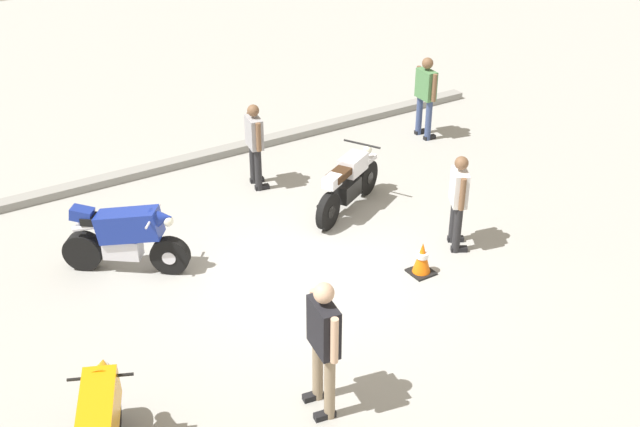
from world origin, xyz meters
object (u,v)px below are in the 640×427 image
object	(u,v)px
person_in_white_shirt	(458,197)
person_in_black_shirt	(324,339)
traffic_cone	(422,258)
person_in_green_shirt	(426,92)
motorcycle_silver_cruiser	(348,183)
person_in_gray_shirt	(255,141)
motorcycle_blue_sportbike	(125,237)

from	to	relation	value
person_in_white_shirt	person_in_black_shirt	bearing A→B (deg)	-121.39
traffic_cone	person_in_green_shirt	bearing A→B (deg)	50.97
person_in_black_shirt	person_in_green_shirt	xyz separation A→B (m)	(6.10, 5.71, -0.04)
person_in_green_shirt	person_in_white_shirt	bearing A→B (deg)	-117.91
motorcycle_silver_cruiser	person_in_green_shirt	size ratio (longest dim) A/B	1.10
person_in_black_shirt	person_in_gray_shirt	world-z (taller)	person_in_black_shirt
traffic_cone	person_in_gray_shirt	bearing A→B (deg)	100.92
motorcycle_blue_sportbike	person_in_black_shirt	size ratio (longest dim) A/B	0.94
motorcycle_blue_sportbike	person_in_white_shirt	xyz separation A→B (m)	(4.67, -2.11, 0.30)
person_in_white_shirt	person_in_gray_shirt	xyz separation A→B (m)	(-1.69, 3.58, 0.01)
motorcycle_blue_sportbike	person_in_white_shirt	size ratio (longest dim) A/B	1.04
motorcycle_blue_sportbike	person_in_green_shirt	size ratio (longest dim) A/B	0.96
person_in_black_shirt	traffic_cone	world-z (taller)	person_in_black_shirt
motorcycle_silver_cruiser	person_in_white_shirt	bearing A→B (deg)	-96.21
person_in_white_shirt	person_in_gray_shirt	bearing A→B (deg)	146.01
person_in_green_shirt	traffic_cone	size ratio (longest dim) A/B	3.25
person_in_gray_shirt	person_in_green_shirt	bearing A→B (deg)	12.89
motorcycle_blue_sportbike	person_in_black_shirt	bearing A→B (deg)	-39.44
motorcycle_silver_cruiser	traffic_cone	distance (m)	2.26
person_in_black_shirt	person_in_gray_shirt	xyz separation A→B (m)	(2.06, 5.56, -0.13)
person_in_green_shirt	person_in_black_shirt	bearing A→B (deg)	-132.52
person_in_green_shirt	person_in_gray_shirt	xyz separation A→B (m)	(-4.05, -0.15, -0.09)
person_in_black_shirt	person_in_green_shirt	distance (m)	8.36
motorcycle_blue_sportbike	person_in_white_shirt	world-z (taller)	person_in_white_shirt
person_in_green_shirt	traffic_cone	bearing A→B (deg)	-124.65
person_in_white_shirt	person_in_gray_shirt	size ratio (longest dim) A/B	0.99
motorcycle_blue_sportbike	person_in_gray_shirt	distance (m)	3.33
person_in_black_shirt	person_in_green_shirt	size ratio (longest dim) A/B	1.03
person_in_white_shirt	person_in_gray_shirt	world-z (taller)	person_in_gray_shirt
motorcycle_blue_sportbike	person_in_green_shirt	distance (m)	7.22
person_in_green_shirt	motorcycle_silver_cruiser	bearing A→B (deg)	-145.50
person_in_white_shirt	person_in_green_shirt	bearing A→B (deg)	88.43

